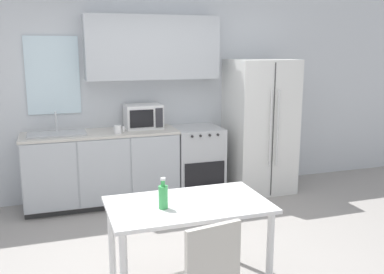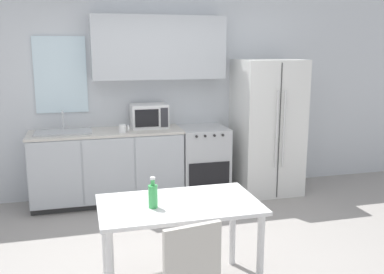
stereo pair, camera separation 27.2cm
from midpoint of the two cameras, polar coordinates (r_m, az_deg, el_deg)
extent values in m
plane|color=gray|center=(4.24, 0.01, -15.58)|extent=(12.00, 12.00, 0.00)
cube|color=silver|center=(5.73, -5.06, 5.75)|extent=(12.00, 0.06, 2.70)
cube|color=silver|center=(5.58, -15.78, 7.98)|extent=(0.63, 0.04, 0.94)
cube|color=#B2B7BC|center=(5.54, -2.99, 11.81)|extent=(1.69, 0.32, 0.79)
cube|color=#333333|center=(5.67, -9.67, -8.07)|extent=(1.86, 0.53, 0.08)
cube|color=#B2B7BC|center=(5.50, -9.81, -3.73)|extent=(1.86, 0.59, 0.83)
cube|color=#B2B7BC|center=(5.20, -16.36, -4.96)|extent=(0.60, 0.01, 0.81)
cube|color=#B2B7BC|center=(5.21, -9.51, -4.59)|extent=(0.60, 0.01, 0.81)
cube|color=#B2B7BC|center=(5.30, -2.79, -4.17)|extent=(0.60, 0.01, 0.81)
cube|color=beige|center=(5.40, -9.97, 0.65)|extent=(1.89, 0.61, 0.03)
cube|color=#B7BABC|center=(5.73, 2.77, -3.26)|extent=(0.61, 0.62, 0.92)
cube|color=black|center=(5.48, 3.76, -5.49)|extent=(0.53, 0.01, 0.41)
cylinder|color=#262626|center=(5.28, 2.09, 0.06)|extent=(0.03, 0.02, 0.03)
cylinder|color=#262626|center=(5.32, 3.23, 0.12)|extent=(0.03, 0.02, 0.03)
cylinder|color=#262626|center=(5.36, 4.48, 0.19)|extent=(0.03, 0.02, 0.03)
cylinder|color=#262626|center=(5.39, 5.59, 0.25)|extent=(0.03, 0.02, 0.03)
cube|color=silver|center=(5.90, 11.26, 1.33)|extent=(0.83, 0.75, 1.80)
cube|color=#3F3F3F|center=(5.57, 12.94, 0.64)|extent=(0.01, 0.01, 1.74)
cylinder|color=silver|center=(5.52, 12.63, 0.93)|extent=(0.02, 0.02, 0.99)
cylinder|color=silver|center=(5.56, 13.54, 0.98)|extent=(0.02, 0.02, 0.99)
cube|color=#B7BABC|center=(5.38, -15.41, 0.61)|extent=(0.68, 0.38, 0.02)
cylinder|color=silver|center=(5.51, -15.48, 2.21)|extent=(0.02, 0.02, 0.24)
cylinder|color=silver|center=(5.42, -15.55, 3.22)|extent=(0.02, 0.14, 0.02)
cube|color=silver|center=(5.54, -4.35, 2.82)|extent=(0.46, 0.34, 0.30)
cube|color=black|center=(5.36, -4.59, 2.51)|extent=(0.30, 0.01, 0.22)
cube|color=#2D2D33|center=(5.40, -2.26, 2.61)|extent=(0.09, 0.01, 0.24)
cylinder|color=white|center=(5.25, -7.80, 1.09)|extent=(0.09, 0.09, 0.10)
torus|color=white|center=(5.25, -7.04, 1.18)|extent=(0.02, 0.07, 0.07)
cube|color=white|center=(3.39, 0.58, -9.02)|extent=(1.25, 0.74, 0.03)
cylinder|color=white|center=(3.47, 11.40, -15.63)|extent=(0.06, 0.06, 0.73)
cylinder|color=white|center=(3.73, -9.42, -13.52)|extent=(0.06, 0.06, 0.73)
cylinder|color=white|center=(3.98, 7.42, -11.79)|extent=(0.06, 0.06, 0.73)
cube|color=beige|center=(2.66, 3.13, -16.47)|extent=(0.37, 0.10, 0.48)
cylinder|color=#3FB259|center=(3.26, -2.83, -7.95)|extent=(0.07, 0.07, 0.18)
cylinder|color=#3FB259|center=(3.23, -2.85, -6.09)|extent=(0.03, 0.03, 0.05)
cylinder|color=white|center=(3.22, -2.86, -5.54)|extent=(0.04, 0.04, 0.02)
camera|label=1|loc=(0.14, -88.23, 0.37)|focal=40.00mm
camera|label=2|loc=(0.14, 91.77, -0.37)|focal=40.00mm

